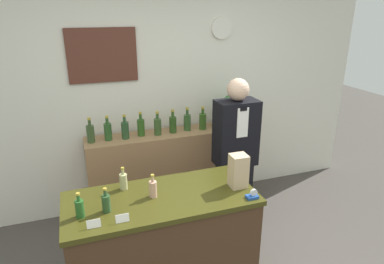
% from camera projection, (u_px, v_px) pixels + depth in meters
% --- Properties ---
extents(back_wall, '(5.20, 0.09, 2.70)m').
position_uv_depth(back_wall, '(158.00, 92.00, 3.87)').
color(back_wall, silver).
rests_on(back_wall, ground_plane).
extents(back_shelf, '(1.91, 0.36, 0.95)m').
position_uv_depth(back_shelf, '(173.00, 170.00, 3.99)').
color(back_shelf, '#9E754C').
rests_on(back_shelf, ground_plane).
extents(display_counter, '(1.45, 0.65, 0.91)m').
position_uv_depth(display_counter, '(163.00, 246.00, 2.76)').
color(display_counter, '#422B19').
rests_on(display_counter, ground_plane).
extents(shopkeeper, '(0.41, 0.26, 1.64)m').
position_uv_depth(shopkeeper, '(235.00, 158.00, 3.49)').
color(shopkeeper, black).
rests_on(shopkeeper, ground_plane).
extents(potted_plant, '(0.34, 0.34, 0.40)m').
position_uv_depth(potted_plant, '(235.00, 109.00, 3.96)').
color(potted_plant, '#4C3D2D').
rests_on(potted_plant, back_shelf).
extents(paper_bag, '(0.13, 0.13, 0.27)m').
position_uv_depth(paper_bag, '(238.00, 171.00, 2.70)').
color(paper_bag, tan).
rests_on(paper_bag, display_counter).
extents(tape_dispenser, '(0.09, 0.06, 0.07)m').
position_uv_depth(tape_dispenser, '(253.00, 195.00, 2.57)').
color(tape_dispenser, '#1E4799').
rests_on(tape_dispenser, display_counter).
extents(price_card_left, '(0.09, 0.02, 0.06)m').
position_uv_depth(price_card_left, '(94.00, 224.00, 2.23)').
color(price_card_left, white).
rests_on(price_card_left, display_counter).
extents(price_card_right, '(0.09, 0.02, 0.06)m').
position_uv_depth(price_card_right, '(122.00, 218.00, 2.28)').
color(price_card_right, white).
rests_on(price_card_right, display_counter).
extents(counter_bottle_0, '(0.06, 0.06, 0.19)m').
position_uv_depth(counter_bottle_0, '(80.00, 208.00, 2.32)').
color(counter_bottle_0, '#255923').
rests_on(counter_bottle_0, display_counter).
extents(counter_bottle_1, '(0.06, 0.06, 0.19)m').
position_uv_depth(counter_bottle_1, '(106.00, 203.00, 2.39)').
color(counter_bottle_1, '#2B4B28').
rests_on(counter_bottle_1, display_counter).
extents(counter_bottle_2, '(0.06, 0.06, 0.19)m').
position_uv_depth(counter_bottle_2, '(123.00, 181.00, 2.69)').
color(counter_bottle_2, tan).
rests_on(counter_bottle_2, display_counter).
extents(counter_bottle_3, '(0.06, 0.06, 0.19)m').
position_uv_depth(counter_bottle_3, '(153.00, 188.00, 2.57)').
color(counter_bottle_3, tan).
rests_on(counter_bottle_3, display_counter).
extents(shelf_bottle_0, '(0.08, 0.08, 0.27)m').
position_uv_depth(shelf_bottle_0, '(91.00, 133.00, 3.52)').
color(shelf_bottle_0, '#344B27').
rests_on(shelf_bottle_0, back_shelf).
extents(shelf_bottle_1, '(0.08, 0.08, 0.27)m').
position_uv_depth(shelf_bottle_1, '(108.00, 131.00, 3.58)').
color(shelf_bottle_1, '#295224').
rests_on(shelf_bottle_1, back_shelf).
extents(shelf_bottle_2, '(0.08, 0.08, 0.27)m').
position_uv_depth(shelf_bottle_2, '(125.00, 130.00, 3.62)').
color(shelf_bottle_2, '#284A28').
rests_on(shelf_bottle_2, back_shelf).
extents(shelf_bottle_3, '(0.08, 0.08, 0.27)m').
position_uv_depth(shelf_bottle_3, '(141.00, 127.00, 3.70)').
color(shelf_bottle_3, '#2D561E').
rests_on(shelf_bottle_3, back_shelf).
extents(shelf_bottle_4, '(0.08, 0.08, 0.27)m').
position_uv_depth(shelf_bottle_4, '(158.00, 126.00, 3.72)').
color(shelf_bottle_4, '#355126').
rests_on(shelf_bottle_4, back_shelf).
extents(shelf_bottle_5, '(0.08, 0.08, 0.27)m').
position_uv_depth(shelf_bottle_5, '(173.00, 124.00, 3.79)').
color(shelf_bottle_5, '#2B4C1D').
rests_on(shelf_bottle_5, back_shelf).
extents(shelf_bottle_6, '(0.08, 0.08, 0.27)m').
position_uv_depth(shelf_bottle_6, '(187.00, 122.00, 3.87)').
color(shelf_bottle_6, '#315629').
rests_on(shelf_bottle_6, back_shelf).
extents(shelf_bottle_7, '(0.08, 0.08, 0.27)m').
position_uv_depth(shelf_bottle_7, '(203.00, 121.00, 3.90)').
color(shelf_bottle_7, '#32561D').
rests_on(shelf_bottle_7, back_shelf).
extents(shelf_bottle_8, '(0.08, 0.08, 0.27)m').
position_uv_depth(shelf_bottle_8, '(216.00, 119.00, 3.98)').
color(shelf_bottle_8, '#344D22').
rests_on(shelf_bottle_8, back_shelf).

